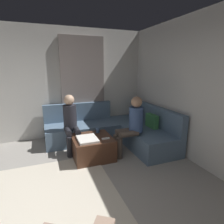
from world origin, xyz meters
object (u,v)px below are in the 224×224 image
object	(u,v)px
game_remote	(106,138)
person_on_couch_back	(132,124)
person_on_couch_side	(71,121)
sectional_couch	(115,130)
coffee_mug	(98,130)
ottoman	(92,147)

from	to	relation	value
game_remote	person_on_couch_back	bearing A→B (deg)	93.91
game_remote	person_on_couch_side	bearing A→B (deg)	-140.22
sectional_couch	coffee_mug	bearing A→B (deg)	-53.63
game_remote	person_on_couch_back	xyz separation A→B (m)	(-0.04, 0.57, 0.23)
ottoman	game_remote	size ratio (longest dim) A/B	5.07
coffee_mug	person_on_couch_back	distance (m)	0.73
coffee_mug	person_on_couch_side	bearing A→B (deg)	-116.95
sectional_couch	coffee_mug	distance (m)	0.71
sectional_couch	person_on_couch_back	world-z (taller)	person_on_couch_back
coffee_mug	person_on_couch_side	world-z (taller)	person_on_couch_side
coffee_mug	person_on_couch_back	xyz separation A→B (m)	(0.36, 0.61, 0.19)
ottoman	person_on_couch_back	world-z (taller)	person_on_couch_back
coffee_mug	game_remote	world-z (taller)	coffee_mug
ottoman	game_remote	xyz separation A→B (m)	(0.18, 0.22, 0.22)
ottoman	coffee_mug	world-z (taller)	coffee_mug
sectional_couch	person_on_couch_side	bearing A→B (deg)	-82.06
coffee_mug	person_on_couch_side	distance (m)	0.60
game_remote	sectional_couch	bearing A→B (deg)	147.61
person_on_couch_side	person_on_couch_back	bearing A→B (deg)	150.93
person_on_couch_back	person_on_couch_side	world-z (taller)	same
ottoman	game_remote	distance (m)	0.36
game_remote	person_on_couch_back	world-z (taller)	person_on_couch_back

